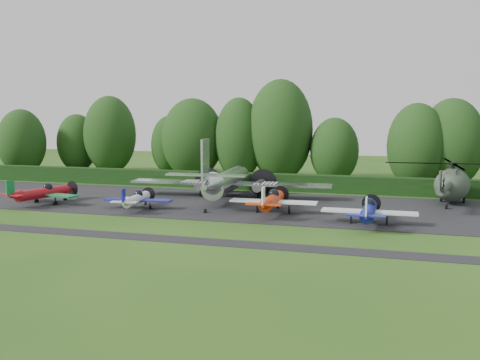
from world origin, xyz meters
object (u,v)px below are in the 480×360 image
(light_plane_white, at_px, (137,199))
(light_plane_orange, at_px, (272,200))
(transport_plane, at_px, (226,181))
(light_plane_red, at_px, (43,193))
(helicopter, at_px, (452,182))
(light_plane_blue, at_px, (369,211))

(light_plane_white, distance_m, light_plane_orange, 12.99)
(transport_plane, height_order, light_plane_white, transport_plane)
(light_plane_red, distance_m, helicopter, 41.32)
(light_plane_red, height_order, helicopter, helicopter)
(light_plane_blue, bearing_deg, transport_plane, 147.67)
(transport_plane, bearing_deg, helicopter, 12.71)
(light_plane_orange, distance_m, light_plane_blue, 9.08)
(light_plane_white, bearing_deg, light_plane_blue, 3.06)
(light_plane_white, height_order, light_plane_orange, light_plane_orange)
(light_plane_orange, xyz_separation_m, light_plane_blue, (8.68, -2.67, -0.04))
(light_plane_white, height_order, helicopter, helicopter)
(light_plane_red, height_order, light_plane_orange, light_plane_orange)
(light_plane_white, bearing_deg, helicopter, 28.56)
(light_plane_white, distance_m, light_plane_blue, 21.63)
(light_plane_red, relative_size, light_plane_blue, 0.98)
(helicopter, bearing_deg, light_plane_orange, -159.61)
(light_plane_red, relative_size, light_plane_orange, 0.95)
(light_plane_red, bearing_deg, light_plane_blue, -16.10)
(transport_plane, xyz_separation_m, helicopter, (22.81, 3.63, 0.30))
(light_plane_red, bearing_deg, light_plane_orange, -10.42)
(light_plane_white, xyz_separation_m, light_plane_orange, (12.91, 1.39, 0.23))
(light_plane_white, relative_size, light_plane_blue, 0.84)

